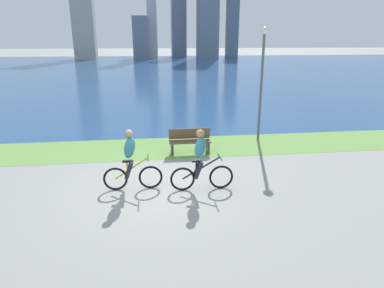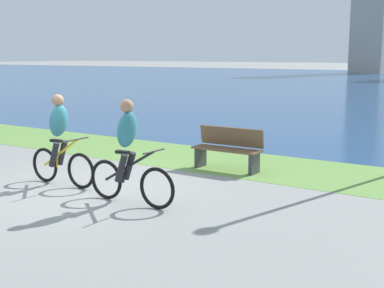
{
  "view_description": "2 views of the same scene",
  "coord_description": "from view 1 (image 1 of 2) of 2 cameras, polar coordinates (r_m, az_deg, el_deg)",
  "views": [
    {
      "loc": [
        -0.02,
        -8.65,
        3.97
      ],
      "look_at": [
        1.17,
        0.45,
        1.08
      ],
      "focal_mm": 31.24,
      "sensor_mm": 36.0,
      "label": 1
    },
    {
      "loc": [
        6.74,
        -6.7,
        2.41
      ],
      "look_at": [
        1.74,
        0.9,
        0.86
      ],
      "focal_mm": 48.97,
      "sensor_mm": 36.0,
      "label": 2
    }
  ],
  "objects": [
    {
      "name": "city_skyline_far_shore",
      "position": [
        76.46,
        -3.36,
        22.51
      ],
      "size": [
        34.4,
        10.94,
        25.89
      ],
      "color": "#ADA899",
      "rests_on": "ground"
    },
    {
      "name": "grass_strip_bayside",
      "position": [
        12.8,
        -6.99,
        -0.72
      ],
      "size": [
        120.0,
        2.66,
        0.01
      ],
      "primitive_type": "cube",
      "color": "#6B9947",
      "rests_on": "ground"
    },
    {
      "name": "cyclist_lead",
      "position": [
        9.0,
        1.51,
        -2.88
      ],
      "size": [
        1.75,
        0.52,
        1.72
      ],
      "color": "black",
      "rests_on": "ground"
    },
    {
      "name": "bay_water_surface",
      "position": [
        49.79,
        -7.59,
        12.75
      ],
      "size": [
        300.0,
        72.26,
        0.0
      ],
      "primitive_type": "cube",
      "color": "navy",
      "rests_on": "ground"
    },
    {
      "name": "ground_plane",
      "position": [
        9.52,
        -6.7,
        -7.32
      ],
      "size": [
        300.0,
        300.0,
        0.0
      ],
      "primitive_type": "plane",
      "color": "gray"
    },
    {
      "name": "lamppost_tall",
      "position": [
        13.47,
        11.9,
        12.29
      ],
      "size": [
        0.28,
        0.28,
        4.41
      ],
      "color": "#595960",
      "rests_on": "ground"
    },
    {
      "name": "bench_near_path",
      "position": [
        12.06,
        -0.36,
        0.49
      ],
      "size": [
        1.5,
        0.47,
        0.9
      ],
      "color": "brown",
      "rests_on": "ground"
    },
    {
      "name": "cyclist_trailing",
      "position": [
        9.16,
        -10.39,
        -2.82
      ],
      "size": [
        1.62,
        0.52,
        1.7
      ],
      "color": "black",
      "rests_on": "ground"
    }
  ]
}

